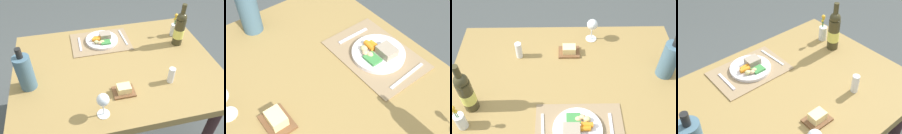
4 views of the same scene
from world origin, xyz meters
The scene contains 7 objects.
dining_table centered at (0.00, 0.00, 0.64)m, with size 1.36×0.99×0.72m.
placemat centered at (0.05, -0.29, 0.73)m, with size 0.44×0.30×0.01m, color #967A57.
dinner_plate centered at (0.04, -0.29, 0.74)m, with size 0.24×0.24×0.05m.
fork centered at (-0.13, -0.30, 0.73)m, with size 0.01×0.21×0.01m, color silver.
knife centered at (0.21, -0.29, 0.73)m, with size 0.02×0.17×0.01m, color silver.
butter_dish centered at (0.02, 0.25, 0.74)m, with size 0.13×0.10×0.05m.
cooler_bottle centered at (0.56, 0.07, 0.84)m, with size 0.10×0.10×0.29m.
Camera 2 is at (-0.56, 0.41, 1.64)m, focal length 45.10 mm.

